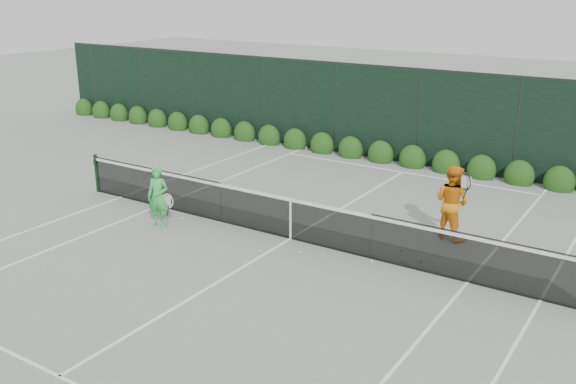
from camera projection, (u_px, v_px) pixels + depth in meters
The scene contains 8 objects.
ground at pixel (291, 239), 14.65m from camera, with size 80.00×80.00×0.00m, color gray.
tennis_net at pixel (290, 217), 14.50m from camera, with size 12.90×0.10×1.07m.
player_woman at pixel (158, 197), 15.24m from camera, with size 0.65×0.48×1.46m.
player_man at pixel (452, 202), 14.44m from camera, with size 1.00×0.88×1.74m.
court_lines at pixel (291, 239), 14.65m from camera, with size 11.03×23.83×0.01m.
windscreen_fence at pixel (213, 211), 12.02m from camera, with size 32.00×21.07×3.06m.
hedge_row at pixel (412, 159), 20.28m from camera, with size 31.66×0.65×0.94m.
tennis_balls at pixel (330, 250), 13.97m from camera, with size 5.97×1.80×0.07m.
Camera 1 is at (7.32, -11.44, 5.61)m, focal length 40.00 mm.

